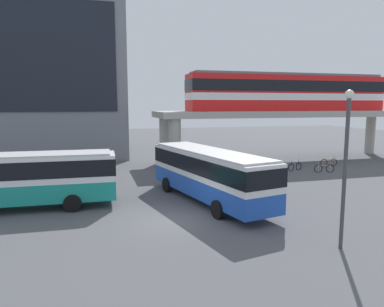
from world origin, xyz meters
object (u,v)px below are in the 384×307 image
at_px(bicycle_brown, 254,166).
at_px(pedestrian_walking_across, 178,167).
at_px(bicycle_black, 218,169).
at_px(bus_secondary, 16,176).
at_px(train, 288,92).
at_px(bicycle_orange, 329,162).
at_px(bicycle_silver, 324,168).
at_px(bus_main, 209,170).
at_px(station_building, 21,71).
at_px(bicycle_blue, 295,167).

distance_m(bicycle_brown, pedestrian_walking_across, 7.35).
relative_size(bicycle_black, pedestrian_walking_across, 1.09).
relative_size(bus_secondary, bicycle_black, 6.23).
relative_size(train, bicycle_orange, 12.05).
relative_size(bicycle_black, bicycle_silver, 1.02).
bearing_deg(bicycle_silver, bus_main, -153.30).
xyz_separation_m(bicycle_brown, bicycle_black, (-3.58, -0.30, 0.00)).
relative_size(bus_main, bicycle_orange, 6.33).
xyz_separation_m(bicycle_brown, bicycle_silver, (5.51, -2.67, 0.00)).
xyz_separation_m(station_building, bus_main, (14.46, -24.96, -7.72)).
relative_size(bicycle_brown, bicycle_orange, 0.99).
bearing_deg(train, bicycle_brown, -143.38).
xyz_separation_m(bicycle_black, pedestrian_walking_across, (-3.74, -0.28, 0.40)).
height_order(bicycle_silver, pedestrian_walking_across, pedestrian_walking_across).
height_order(bicycle_blue, bicycle_orange, same).
bearing_deg(pedestrian_walking_across, bicycle_black, 4.28).
distance_m(bus_main, bicycle_silver, 14.49).
distance_m(bicycle_silver, bicycle_orange, 3.65).
bearing_deg(bus_secondary, bicycle_orange, 16.65).
bearing_deg(bicycle_blue, bicycle_black, 172.34).
xyz_separation_m(bus_secondary, bicycle_orange, (26.37, 7.89, -1.63)).
xyz_separation_m(bicycle_silver, pedestrian_walking_across, (-12.82, 2.10, 0.40)).
bearing_deg(bicycle_silver, bicycle_orange, 48.02).
bearing_deg(bicycle_orange, pedestrian_walking_across, -177.68).
bearing_deg(bicycle_blue, bicycle_orange, 15.95).
bearing_deg(bicycle_black, bicycle_blue, -7.66).
relative_size(station_building, bus_main, 2.00).
relative_size(station_building, bicycle_blue, 13.27).
xyz_separation_m(train, pedestrian_walking_across, (-12.97, -4.78, -6.50)).
relative_size(train, bus_secondary, 1.94).
bearing_deg(bus_secondary, bus_main, -6.71).
bearing_deg(bicycle_black, bicycle_brown, 4.73).
bearing_deg(station_building, bicycle_brown, -35.94).
distance_m(bicycle_brown, bicycle_black, 3.59).
xyz_separation_m(station_building, bus_secondary, (3.40, -23.66, -7.72)).
bearing_deg(bicycle_silver, bicycle_black, 165.32).
distance_m(bus_secondary, bicycle_blue, 22.91).
distance_m(train, bicycle_silver, 9.74).
xyz_separation_m(train, bus_main, (-13.01, -13.34, -5.27)).
bearing_deg(train, pedestrian_walking_across, -159.78).
bearing_deg(bus_main, bicycle_black, 66.85).
bearing_deg(bus_secondary, bicycle_black, 26.96).
relative_size(bicycle_brown, bicycle_blue, 1.04).
relative_size(bicycle_blue, pedestrian_walking_across, 1.05).
bearing_deg(pedestrian_walking_across, bicycle_blue, -3.54).
xyz_separation_m(station_building, pedestrian_walking_across, (14.50, -16.39, -8.95)).
bearing_deg(train, bicycle_blue, -111.97).
bearing_deg(bus_main, bicycle_orange, 30.97).
relative_size(station_building, bus_secondary, 2.04).
bearing_deg(station_building, pedestrian_walking_across, -48.50).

